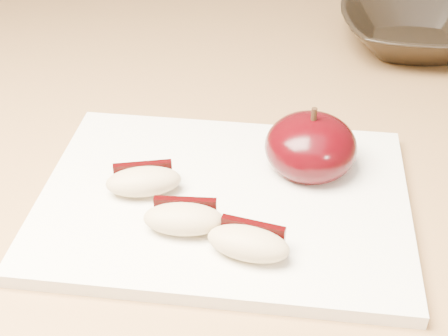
{
  "coord_description": "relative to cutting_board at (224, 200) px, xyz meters",
  "views": [
    {
      "loc": [
        0.09,
        0.04,
        1.21
      ],
      "look_at": [
        0.09,
        0.4,
        0.94
      ],
      "focal_mm": 50.0,
      "sensor_mm": 36.0,
      "label": 1
    }
  ],
  "objects": [
    {
      "name": "apple_wedge_c",
      "position": [
        0.02,
        -0.06,
        0.02
      ],
      "size": [
        0.06,
        0.04,
        0.02
      ],
      "rotation": [
        0.0,
        0.0,
        -0.3
      ],
      "color": "tan",
      "rests_on": "cutting_board"
    },
    {
      "name": "apple_wedge_a",
      "position": [
        -0.06,
        0.0,
        0.02
      ],
      "size": [
        0.06,
        0.04,
        0.02
      ],
      "rotation": [
        0.0,
        0.0,
        0.15
      ],
      "color": "tan",
      "rests_on": "cutting_board"
    },
    {
      "name": "bowl",
      "position": [
        0.21,
        0.28,
        0.02
      ],
      "size": [
        0.18,
        0.18,
        0.04
      ],
      "primitive_type": "imported",
      "rotation": [
        0.0,
        0.0,
        -0.03
      ],
      "color": "black",
      "rests_on": "island_counter"
    },
    {
      "name": "back_cabinet",
      "position": [
        -0.09,
        0.8,
        -0.43
      ],
      "size": [
        2.4,
        0.62,
        0.94
      ],
      "color": "silver",
      "rests_on": "ground"
    },
    {
      "name": "apple_half",
      "position": [
        0.07,
        0.04,
        0.02
      ],
      "size": [
        0.1,
        0.1,
        0.06
      ],
      "rotation": [
        0.0,
        0.0,
        0.41
      ],
      "color": "black",
      "rests_on": "cutting_board"
    },
    {
      "name": "apple_wedge_b",
      "position": [
        -0.03,
        -0.04,
        0.02
      ],
      "size": [
        0.06,
        0.03,
        0.02
      ],
      "rotation": [
        0.0,
        0.0,
        -0.05
      ],
      "color": "tan",
      "rests_on": "cutting_board"
    },
    {
      "name": "cutting_board",
      "position": [
        0.0,
        0.0,
        0.0
      ],
      "size": [
        0.3,
        0.23,
        0.01
      ],
      "primitive_type": "cube",
      "rotation": [
        0.0,
        0.0,
        -0.12
      ],
      "color": "white",
      "rests_on": "island_counter"
    }
  ]
}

